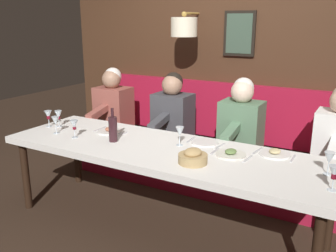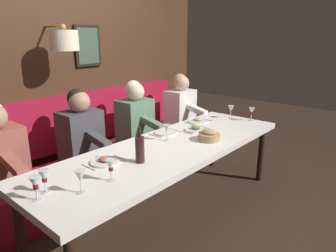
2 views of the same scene
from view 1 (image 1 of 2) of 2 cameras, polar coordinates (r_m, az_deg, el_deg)
ground_plane at (r=3.45m, az=-0.82°, el=-15.01°), size 12.00×12.00×0.00m
dining_table at (r=3.15m, az=-0.86°, el=-4.34°), size 0.90×2.83×0.74m
banquette_bench at (r=4.06m, az=5.59°, el=-6.58°), size 0.52×3.03×0.45m
back_wall_panel at (r=4.31m, az=9.15°, el=10.24°), size 0.59×4.23×2.90m
diner_near at (r=3.73m, az=11.10°, el=0.76°), size 0.60×0.40×0.79m
diner_middle at (r=4.03m, az=0.70°, el=2.18°), size 0.60×0.40×0.79m
diner_far at (r=4.47m, az=-8.40°, el=3.37°), size 0.60×0.40×0.79m
place_setting_0 at (r=3.08m, az=16.00°, el=-4.02°), size 0.24×0.32×0.05m
place_setting_1 at (r=3.60m, az=-8.79°, el=-0.70°), size 0.24×0.31×0.05m
place_setting_2 at (r=3.26m, az=5.69°, el=-2.49°), size 0.24×0.32×0.01m
place_setting_3 at (r=3.00m, az=9.56°, el=-4.18°), size 0.24×0.32×0.05m
wine_glass_0 at (r=2.79m, az=23.42°, el=-4.59°), size 0.07×0.07×0.16m
wine_glass_1 at (r=2.55m, az=24.04°, el=-6.60°), size 0.07×0.07×0.16m
wine_glass_2 at (r=3.65m, az=-16.80°, el=0.68°), size 0.07×0.07×0.16m
wine_glass_3 at (r=3.88m, az=-16.39°, el=1.57°), size 0.07×0.07×0.16m
wine_glass_4 at (r=3.47m, az=-14.13°, el=0.10°), size 0.07×0.07×0.16m
wine_glass_5 at (r=3.90m, az=-17.82°, el=1.54°), size 0.07×0.07×0.16m
wine_glass_6 at (r=3.16m, az=1.81°, el=-0.95°), size 0.07×0.07×0.16m
wine_bottle at (r=3.30m, az=-8.41°, el=-0.40°), size 0.08×0.08×0.30m
bread_bowl at (r=2.79m, az=3.81°, el=-4.75°), size 0.22×0.22×0.12m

